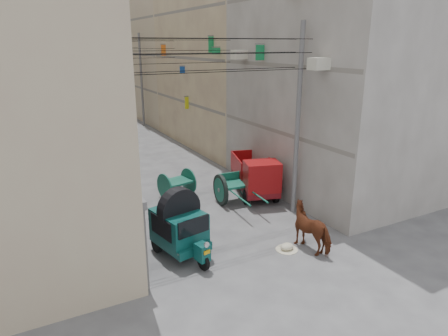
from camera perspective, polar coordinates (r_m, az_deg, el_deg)
ground at (r=12.09m, az=13.70°, el=-19.37°), size 140.00×140.00×0.00m
building_row_right at (r=43.72m, az=-8.58°, el=16.30°), size 8.00×62.00×14.00m
end_cap_building at (r=73.33m, az=-23.59°, el=15.50°), size 22.00×10.00×13.00m
shutters_left at (r=18.50m, az=-17.71°, el=-1.24°), size 0.18×14.40×2.88m
signboards at (r=29.69m, az=-14.80°, el=9.64°), size 8.22×40.52×5.67m
ac_units at (r=18.01m, az=7.80°, el=18.17°), size 0.70×6.55×3.35m
utility_poles at (r=25.15m, az=-12.30°, el=9.82°), size 7.40×22.20×8.00m
overhead_cables at (r=22.47m, az=-10.84°, el=16.14°), size 7.40×22.52×1.12m
auto_rickshaw at (r=14.06m, az=-6.35°, el=-8.14°), size 1.87×2.76×1.88m
tonga_cart at (r=18.57m, az=1.41°, el=-2.76°), size 1.58×3.25×1.44m
mini_truck at (r=19.14m, az=4.72°, el=-1.49°), size 2.58×3.90×2.02m
second_cart at (r=19.44m, az=-6.77°, el=-2.14°), size 1.68×1.54×1.28m
feed_sack at (r=14.85m, az=8.96°, el=-11.03°), size 0.50×0.40×0.25m
horse at (r=14.85m, az=12.59°, el=-8.32°), size 1.22×2.04×1.61m
distant_car_white at (r=34.86m, az=-20.00°, el=5.61°), size 2.56×4.13×1.31m
distant_car_grey at (r=35.16m, az=-15.11°, el=6.07°), size 2.46×3.90×1.21m
distant_car_green at (r=48.93m, az=-21.57°, el=8.58°), size 2.27×4.77×1.34m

